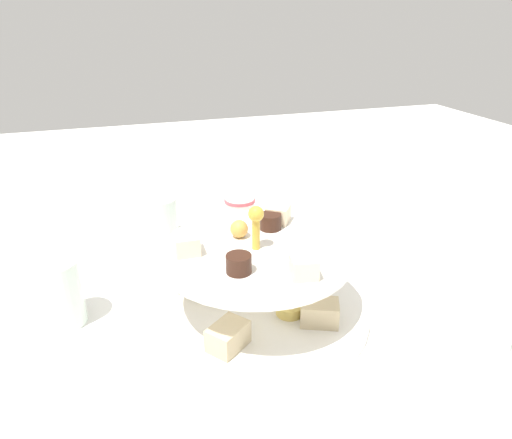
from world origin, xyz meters
name	(u,v)px	position (x,y,z in m)	size (l,w,h in m)	color
ground_plane	(256,313)	(0.00, 0.00, 0.00)	(2.40, 2.40, 0.00)	white
tiered_serving_stand	(256,285)	(0.00, 0.00, 0.04)	(0.30, 0.30, 0.16)	white
water_glass_tall_right	(490,297)	(0.24, -0.14, 0.07)	(0.07, 0.07, 0.14)	silver
water_glass_short_left	(160,219)	(-0.09, 0.27, 0.04)	(0.06, 0.06, 0.08)	silver
teacup_with_saucer	(240,211)	(0.06, 0.29, 0.02)	(0.09, 0.09, 0.05)	white
butter_knife_right	(371,231)	(0.28, 0.18, 0.00)	(0.17, 0.01, 0.00)	silver
water_glass_mid_back	(59,293)	(-0.25, 0.06, 0.05)	(0.06, 0.06, 0.09)	silver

